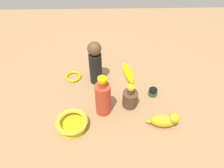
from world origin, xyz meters
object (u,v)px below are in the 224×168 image
object	(u,v)px
person_figure_adult	(95,63)
bangle	(73,77)
banana	(128,73)
cat_figurine	(165,120)
bottle_tall	(103,98)
nail_polish_jar	(153,92)
bowl	(72,123)
bottle_short	(130,98)

from	to	relation	value
person_figure_adult	bangle	bearing A→B (deg)	77.20
banana	bangle	distance (m)	0.31
cat_figurine	banana	xyz separation A→B (m)	(0.35, 0.14, -0.02)
bottle_tall	nail_polish_jar	xyz separation A→B (m)	(0.10, -0.26, -0.07)
banana	bowl	distance (m)	0.44
banana	nail_polish_jar	world-z (taller)	same
bottle_tall	bowl	distance (m)	0.18
cat_figurine	bottle_short	xyz separation A→B (m)	(0.13, 0.15, 0.01)
cat_figurine	nail_polish_jar	bearing A→B (deg)	6.33
cat_figurine	banana	size ratio (longest dim) A/B	0.82
person_figure_adult	nail_polish_jar	world-z (taller)	person_figure_adult
banana	bangle	world-z (taller)	banana
bottle_tall	cat_figurine	distance (m)	0.30
nail_polish_jar	cat_figurine	bearing A→B (deg)	-173.67
banana	nail_polish_jar	distance (m)	0.19
bowl	nail_polish_jar	xyz separation A→B (m)	(0.19, -0.40, -0.01)
bangle	bottle_short	world-z (taller)	bottle_short
person_figure_adult	bottle_short	world-z (taller)	person_figure_adult
cat_figurine	bowl	world-z (taller)	cat_figurine
bottle_tall	bowl	world-z (taller)	bottle_tall
bowl	bottle_short	size ratio (longest dim) A/B	1.11
bowl	banana	bearing A→B (deg)	-38.56
person_figure_adult	bottle_short	distance (m)	0.26
banana	bowl	size ratio (longest dim) A/B	1.23
banana	nail_polish_jar	xyz separation A→B (m)	(-0.15, -0.12, -0.00)
cat_figurine	bowl	bearing A→B (deg)	90.02
nail_polish_jar	person_figure_adult	bearing A→B (deg)	69.41
bangle	bottle_short	distance (m)	0.37
bottle_tall	cat_figurine	xyz separation A→B (m)	(-0.09, -0.28, -0.05)
person_figure_adult	bottle_tall	bearing A→B (deg)	-169.34
cat_figurine	nail_polish_jar	distance (m)	0.20
cat_figurine	bangle	world-z (taller)	cat_figurine
person_figure_adult	banana	distance (m)	0.21
bottle_tall	bangle	distance (m)	0.31
bottle_short	bowl	bearing A→B (deg)	115.11
bowl	cat_figurine	bearing A→B (deg)	-89.98
bowl	nail_polish_jar	world-z (taller)	bowl
bowl	nail_polish_jar	distance (m)	0.44
banana	bottle_short	distance (m)	0.22
cat_figurine	banana	distance (m)	0.37
bottle_tall	bowl	size ratio (longest dim) A/B	1.51
person_figure_adult	cat_figurine	distance (m)	0.45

